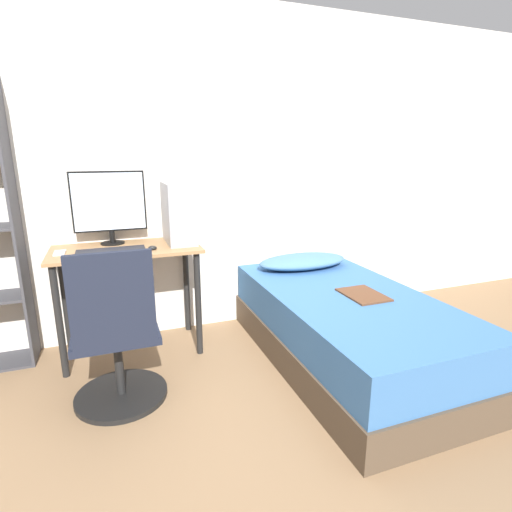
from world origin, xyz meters
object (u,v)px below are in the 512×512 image
Objects in this scene: monitor at (109,204)px; keyboard at (111,251)px; office_chair at (117,347)px; bed at (346,328)px; pc_tower at (178,213)px.

keyboard is at bearing -93.48° from monitor.
keyboard is at bearing 88.21° from office_chair.
office_chair reaches higher than keyboard.
office_chair is at bearing 178.82° from bed.
bed is (1.48, -0.03, -0.12)m from office_chair.
office_chair is 1.49m from bed.
monitor is at bearing 150.11° from bed.
pc_tower reaches higher than keyboard.
pc_tower is (0.46, -0.11, -0.07)m from monitor.
bed is 4.33× the size of keyboard.
bed is 1.86m from monitor.
keyboard reaches higher than bed.
pc_tower is (0.48, 0.15, 0.20)m from keyboard.
monitor reaches higher than pc_tower.
pc_tower reaches higher than bed.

